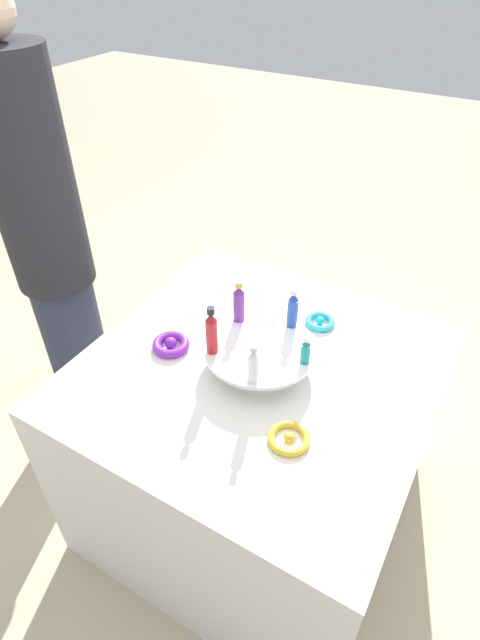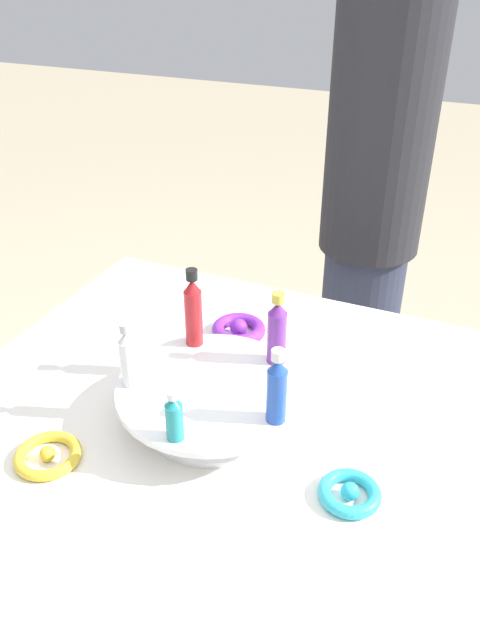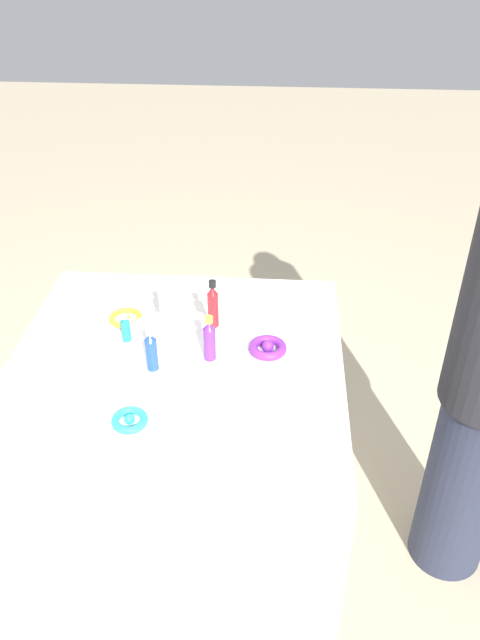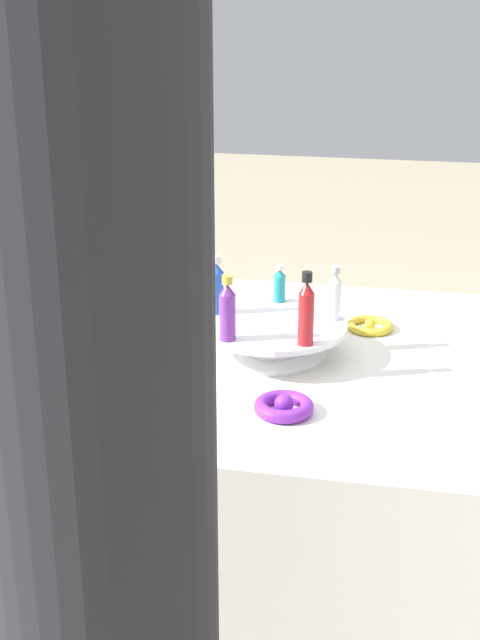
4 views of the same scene
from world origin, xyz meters
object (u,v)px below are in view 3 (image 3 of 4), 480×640
at_px(bottle_teal, 126,328).
at_px(bottle_blue, 151,351).
at_px(bottle_clear, 164,300).
at_px(ribbon_bow_teal, 130,420).
at_px(bottle_purple, 209,340).
at_px(ribbon_bow_gold, 126,318).
at_px(bottle_red, 213,305).
at_px(ribbon_bow_purple, 268,348).
at_px(display_stand, 175,349).

distance_m(bottle_teal, bottle_blue, 0.16).
distance_m(bottle_clear, ribbon_bow_teal, 0.40).
xyz_separation_m(bottle_purple, ribbon_bow_gold, (-0.27, -0.30, -0.13)).
xyz_separation_m(bottle_red, ribbon_bow_teal, (0.34, -0.18, -0.13)).
bearing_deg(bottle_clear, ribbon_bow_teal, -4.17).
bearing_deg(bottle_clear, ribbon_bow_gold, -116.81).
relative_size(bottle_purple, ribbon_bow_purple, 1.21).
distance_m(bottle_red, bottle_teal, 0.25).
bearing_deg(bottle_red, ribbon_bow_purple, 83.91).
relative_size(bottle_blue, ribbon_bow_teal, 1.37).
height_order(bottle_teal, bottle_blue, bottle_blue).
bearing_deg(bottle_teal, ribbon_bow_teal, 12.67).
relative_size(bottle_red, ribbon_bow_purple, 1.34).
height_order(display_stand, bottle_teal, bottle_teal).
distance_m(bottle_clear, bottle_purple, 0.25).
xyz_separation_m(bottle_red, bottle_blue, (0.21, -0.14, -0.01)).
height_order(ribbon_bow_teal, ribbon_bow_purple, ribbon_bow_purple).
height_order(bottle_red, ribbon_bow_teal, bottle_red).
xyz_separation_m(bottle_blue, ribbon_bow_gold, (-0.32, -0.15, -0.12)).
height_order(ribbon_bow_gold, ribbon_bow_purple, ribbon_bow_purple).
bearing_deg(bottle_red, bottle_purple, 2.73).
distance_m(bottle_purple, ribbon_bow_purple, 0.24).
distance_m(bottle_red, ribbon_bow_teal, 0.41).
height_order(ribbon_bow_gold, ribbon_bow_teal, ribbon_bow_teal).
bearing_deg(bottle_blue, bottle_clear, -177.27).
distance_m(ribbon_bow_gold, ribbon_bow_teal, 0.47).
relative_size(ribbon_bow_teal, ribbon_bow_purple, 0.84).
bearing_deg(ribbon_bow_purple, ribbon_bow_gold, -106.01).
height_order(display_stand, ribbon_bow_teal, display_stand).
bearing_deg(display_stand, ribbon_bow_gold, -136.01).
bearing_deg(bottle_red, bottle_clear, -105.27).
height_order(bottle_purple, ribbon_bow_teal, bottle_purple).
xyz_separation_m(display_stand, bottle_red, (-0.08, 0.10, 0.10)).
height_order(bottle_blue, bottle_purple, bottle_purple).
bearing_deg(bottle_purple, bottle_teal, -105.27).
distance_m(ribbon_bow_teal, ribbon_bow_purple, 0.47).
bearing_deg(ribbon_bow_gold, ribbon_bow_purple, 73.99).
bearing_deg(bottle_red, display_stand, -51.27).
distance_m(bottle_red, bottle_blue, 0.25).
xyz_separation_m(bottle_clear, ribbon_bow_gold, (-0.07, -0.14, -0.12)).
bearing_deg(ribbon_bow_gold, ribbon_bow_teal, 13.99).
distance_m(bottle_blue, ribbon_bow_gold, 0.38).
xyz_separation_m(bottle_clear, bottle_teal, (0.13, -0.09, -0.01)).
bearing_deg(display_stand, bottle_clear, -159.27).
relative_size(bottle_red, bottle_purple, 1.11).
relative_size(bottle_red, bottle_blue, 1.16).
relative_size(display_stand, bottle_blue, 2.45).
relative_size(display_stand, ribbon_bow_gold, 2.97).
xyz_separation_m(bottle_teal, bottle_blue, (0.12, 0.10, 0.02)).
height_order(bottle_clear, bottle_purple, bottle_purple).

